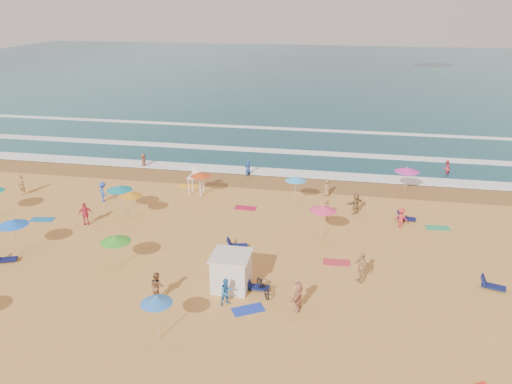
# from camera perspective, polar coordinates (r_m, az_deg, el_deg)

# --- Properties ---
(ground) EXTENTS (220.00, 220.00, 0.00)m
(ground) POSITION_cam_1_polar(r_m,az_deg,el_deg) (33.75, 1.16, -6.23)
(ground) COLOR gold
(ground) RESTS_ON ground
(ocean) EXTENTS (220.00, 140.00, 0.18)m
(ocean) POSITION_cam_1_polar(r_m,az_deg,el_deg) (114.70, 8.42, 13.26)
(ocean) COLOR #0C4756
(ocean) RESTS_ON ground
(wet_sand) EXTENTS (220.00, 220.00, 0.00)m
(wet_sand) POSITION_cam_1_polar(r_m,az_deg,el_deg) (45.09, 3.83, 1.02)
(wet_sand) COLOR olive
(wet_sand) RESTS_ON ground
(surf_foam) EXTENTS (200.00, 18.70, 0.05)m
(surf_foam) POSITION_cam_1_polar(r_m,az_deg,el_deg) (53.38, 5.02, 4.34)
(surf_foam) COLOR white
(surf_foam) RESTS_ON ground
(cabana) EXTENTS (2.00, 2.00, 2.00)m
(cabana) POSITION_cam_1_polar(r_m,az_deg,el_deg) (28.85, -2.84, -9.13)
(cabana) COLOR silver
(cabana) RESTS_ON ground
(cabana_roof) EXTENTS (2.20, 2.20, 0.12)m
(cabana_roof) POSITION_cam_1_polar(r_m,az_deg,el_deg) (28.33, -2.88, -7.28)
(cabana_roof) COLOR silver
(cabana_roof) RESTS_ON cabana
(bicycle) EXTENTS (1.54, 1.98, 1.00)m
(bicycle) POSITION_cam_1_polar(r_m,az_deg,el_deg) (28.52, 0.82, -10.66)
(bicycle) COLOR black
(bicycle) RESTS_ON ground
(lifeguard_stand) EXTENTS (1.20, 1.20, 2.10)m
(lifeguard_stand) POSITION_cam_1_polar(r_m,az_deg,el_deg) (42.48, -6.87, 1.11)
(lifeguard_stand) COLOR white
(lifeguard_stand) RESTS_ON ground
(beach_umbrellas) EXTENTS (58.37, 26.03, 0.80)m
(beach_umbrellas) POSITION_cam_1_polar(r_m,az_deg,el_deg) (32.88, 1.57, -2.92)
(beach_umbrellas) COLOR #DA30B0
(beach_umbrellas) RESTS_ON ground
(loungers) EXTENTS (53.04, 14.28, 0.34)m
(loungers) POSITION_cam_1_polar(r_m,az_deg,el_deg) (31.42, 11.32, -8.57)
(loungers) COLOR #0F134D
(loungers) RESTS_ON ground
(towels) EXTENTS (48.74, 25.40, 0.03)m
(towels) POSITION_cam_1_polar(r_m,az_deg,el_deg) (32.12, -1.45, -7.73)
(towels) COLOR red
(towels) RESTS_ON ground
(beachgoers) EXTENTS (44.48, 26.04, 2.13)m
(beachgoers) POSITION_cam_1_polar(r_m,az_deg,el_deg) (37.03, 2.36, -2.32)
(beachgoers) COLOR #224DA2
(beachgoers) RESTS_ON ground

